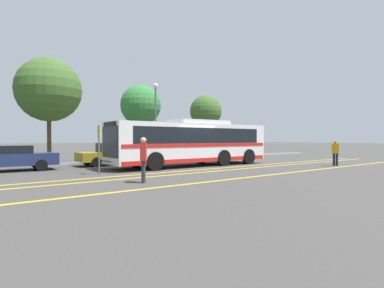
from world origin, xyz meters
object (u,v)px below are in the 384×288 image
at_px(transit_bus, 192,142).
at_px(parked_car_0, 9,158).
at_px(pedestrian_0, 143,157).
at_px(street_lamp, 156,110).
at_px(parked_car_1, 112,154).
at_px(tree_2, 49,90).
at_px(tree_3, 206,112).
at_px(bus_stop_sign, 99,143).
at_px(tree_1, 141,105).
at_px(pedestrian_1, 335,151).

bearing_deg(transit_bus, parked_car_0, 72.78).
xyz_separation_m(pedestrian_0, street_lamp, (6.87, 11.05, 3.08)).
relative_size(parked_car_1, tree_2, 0.57).
height_order(parked_car_0, tree_3, tree_3).
bearing_deg(parked_car_1, street_lamp, -58.02).
bearing_deg(bus_stop_sign, tree_1, -34.70).
bearing_deg(pedestrian_0, tree_3, 166.68).
relative_size(transit_bus, tree_1, 1.67).
distance_m(street_lamp, tree_3, 7.11).
bearing_deg(pedestrian_1, street_lamp, -172.88).
bearing_deg(tree_3, pedestrian_0, -136.66).
relative_size(pedestrian_0, tree_1, 0.27).
distance_m(tree_2, tree_3, 14.64).
distance_m(bus_stop_sign, tree_2, 9.41).
bearing_deg(pedestrian_1, tree_2, -153.71).
bearing_deg(parked_car_1, parked_car_0, 93.58).
distance_m(pedestrian_0, tree_3, 19.16).
bearing_deg(tree_3, parked_car_1, -157.65).
relative_size(parked_car_0, tree_3, 0.77).
distance_m(parked_car_1, pedestrian_0, 8.35).
xyz_separation_m(transit_bus, bus_stop_sign, (-6.30, -1.05, -0.01)).
xyz_separation_m(parked_car_0, tree_2, (2.83, 4.47, 4.38)).
bearing_deg(transit_bus, tree_1, -6.39).
relative_size(parked_car_1, pedestrian_0, 2.37).
bearing_deg(transit_bus, street_lamp, -8.05).
bearing_deg(street_lamp, parked_car_1, -148.99).
height_order(pedestrian_0, street_lamp, street_lamp).
bearing_deg(pedestrian_1, pedestrian_0, -113.79).
height_order(pedestrian_1, tree_3, tree_3).
relative_size(pedestrian_0, tree_3, 0.29).
xyz_separation_m(street_lamp, tree_2, (-7.77, 1.27, 1.00)).
relative_size(transit_bus, pedestrian_1, 6.87).
height_order(parked_car_1, tree_2, tree_2).
height_order(street_lamp, tree_3, street_lamp).
height_order(tree_1, tree_3, tree_1).
relative_size(tree_2, tree_3, 1.20).
bearing_deg(tree_1, tree_2, -167.41).
bearing_deg(pedestrian_0, street_lamp, -178.51).
relative_size(parked_car_0, bus_stop_sign, 1.98).
relative_size(pedestrian_0, pedestrian_1, 1.10).
bearing_deg(bus_stop_sign, street_lamp, -43.60).
relative_size(parked_car_0, tree_1, 0.71).
distance_m(pedestrian_0, tree_1, 16.21).
xyz_separation_m(tree_1, tree_2, (-7.98, -1.78, 0.38)).
bearing_deg(tree_2, pedestrian_0, -85.82).
xyz_separation_m(street_lamp, tree_1, (0.21, 3.05, 0.62)).
relative_size(transit_bus, parked_car_1, 2.63).
bearing_deg(parked_car_0, transit_bus, -106.94).
bearing_deg(pedestrian_1, transit_bus, -147.44).
distance_m(pedestrian_1, tree_2, 19.55).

